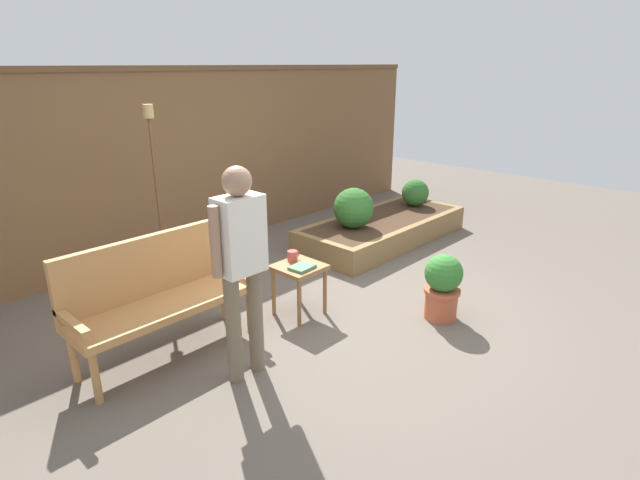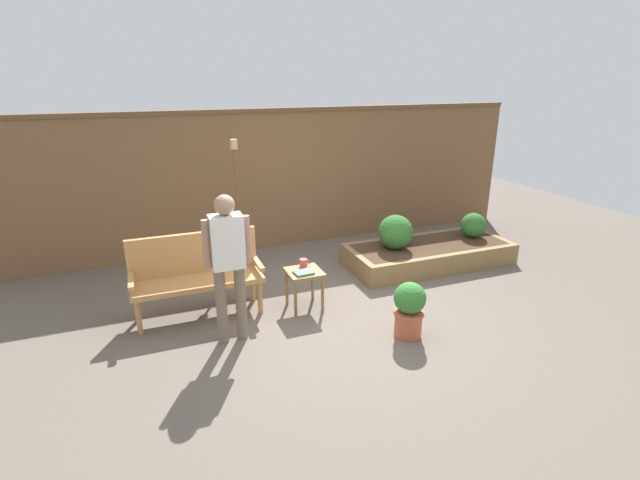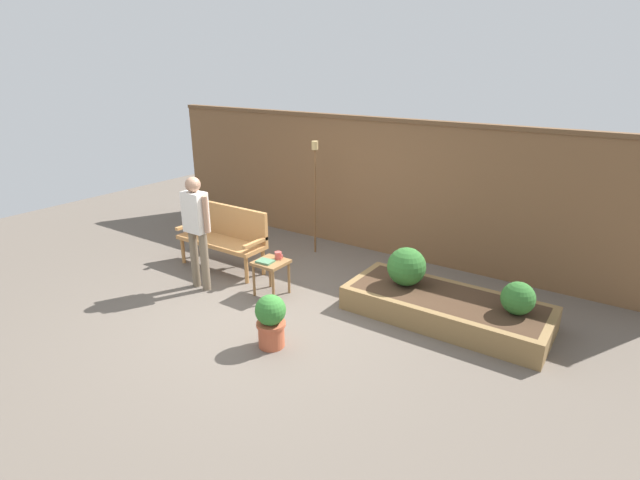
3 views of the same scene
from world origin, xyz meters
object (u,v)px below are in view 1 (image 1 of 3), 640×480
Objects in this scene: shrub_near_bench at (354,208)px; shrub_far_corner at (415,193)px; cup_on_table at (293,256)px; book_on_table at (302,267)px; tiki_torch at (154,165)px; side_table at (299,274)px; potted_boxwood at (443,285)px; person_by_bench at (241,257)px; garden_bench at (158,288)px.

shrub_near_bench reaches higher than shrub_far_corner.
cup_on_table reaches higher than book_on_table.
cup_on_table is at bearing -168.62° from shrub_far_corner.
shrub_near_bench is 0.27× the size of tiki_torch.
book_on_table is at bearing -113.99° from side_table.
side_table is at bearing 129.55° from potted_boxwood.
cup_on_table is 1.16m from person_by_bench.
side_table is 0.26× the size of tiki_torch.
book_on_table is 1.26m from potted_boxwood.
cup_on_table is 0.35× the size of shrub_far_corner.
person_by_bench is at bearing -157.16° from side_table.
person_by_bench is (-0.52, -2.00, -0.30)m from tiki_torch.
person_by_bench is (-0.93, -0.39, 0.54)m from side_table.
book_on_table is 1.05m from person_by_bench.
cup_on_table is at bearing -10.95° from garden_bench.
cup_on_table is 1.36m from potted_boxwood.
cup_on_table is 0.62× the size of book_on_table.
cup_on_table is (1.21, -0.23, -0.02)m from garden_bench.
garden_bench is 1.24m from side_table.
shrub_near_bench is at bearing 64.79° from potted_boxwood.
garden_bench is 1.63m from tiki_torch.
book_on_table is 1.82m from shrub_near_bench.
shrub_near_bench reaches higher than potted_boxwood.
shrub_far_corner is at bearing 13.38° from side_table.
potted_boxwood is 0.39× the size of person_by_bench.
garden_bench reaches higher than side_table.
side_table is 0.13m from book_on_table.
person_by_bench is (-0.97, -0.51, 0.40)m from cup_on_table.
garden_bench reaches higher than potted_boxwood.
garden_bench reaches higher than cup_on_table.
book_on_table is at bearing 132.94° from potted_boxwood.
book_on_table is 3.08m from shrub_far_corner.
garden_bench is 2.97× the size of shrub_near_bench.
cup_on_table is at bearing -159.55° from shrub_near_bench.
side_table is 1.86m from tiki_torch.
shrub_near_bench is at bearing 20.16° from book_on_table.
shrub_near_bench reaches higher than cup_on_table.
cup_on_table is 0.20m from book_on_table.
potted_boxwood is at bearing -54.67° from cup_on_table.
shrub_far_corner is (2.95, 0.70, 0.09)m from side_table.
tiki_torch reaches higher than shrub_far_corner.
cup_on_table is 1.68m from shrub_near_bench.
tiki_torch reaches higher than garden_bench.
book_on_table is at bearing -20.33° from garden_bench.
garden_bench reaches higher than shrub_near_bench.
book_on_table is at bearing -165.41° from shrub_far_corner.
person_by_bench is at bearing 161.22° from potted_boxwood.
shrub_far_corner reaches higher than cup_on_table.
shrub_far_corner reaches higher than book_on_table.
shrub_far_corner is at bearing 4.89° from garden_bench.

